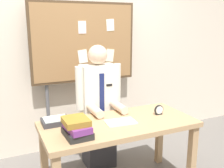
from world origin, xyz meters
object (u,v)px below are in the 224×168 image
(book_stack, at_px, (77,128))
(paper_tray, at_px, (56,121))
(open_notebook, at_px, (121,122))
(desk_clock, at_px, (159,110))
(bulletin_board, at_px, (84,45))
(desk, at_px, (119,132))
(person, at_px, (99,111))

(book_stack, height_order, paper_tray, book_stack)
(open_notebook, bearing_deg, paper_tray, 158.44)
(desk_clock, relative_size, paper_tray, 0.40)
(book_stack, bearing_deg, bulletin_board, 67.78)
(book_stack, relative_size, open_notebook, 1.01)
(desk, relative_size, paper_tray, 5.84)
(book_stack, distance_m, open_notebook, 0.51)
(desk, relative_size, open_notebook, 5.16)
(paper_tray, bearing_deg, book_stack, -74.22)
(open_notebook, height_order, desk_clock, desk_clock)
(open_notebook, xyz_separation_m, desk_clock, (0.47, 0.04, 0.04))
(desk_clock, height_order, paper_tray, desk_clock)
(bulletin_board, relative_size, paper_tray, 7.54)
(desk_clock, distance_m, paper_tray, 1.08)
(book_stack, height_order, open_notebook, book_stack)
(bulletin_board, height_order, paper_tray, bulletin_board)
(desk, distance_m, book_stack, 0.53)
(desk, xyz_separation_m, desk_clock, (0.48, 0.02, 0.15))
(desk, relative_size, desk_clock, 14.67)
(person, xyz_separation_m, bulletin_board, (0.00, 0.47, 0.74))
(person, bearing_deg, paper_tray, -150.42)
(book_stack, bearing_deg, desk_clock, 10.05)
(desk, bearing_deg, desk_clock, 2.13)
(desk, relative_size, person, 1.04)
(person, relative_size, open_notebook, 4.98)
(bulletin_board, relative_size, book_stack, 6.62)
(open_notebook, height_order, paper_tray, paper_tray)
(bulletin_board, xyz_separation_m, paper_tray, (-0.58, -0.80, -0.65))
(bulletin_board, distance_m, desk_clock, 1.28)
(paper_tray, bearing_deg, person, 29.58)
(desk, xyz_separation_m, bulletin_board, (0.00, 1.01, 0.78))
(person, distance_m, paper_tray, 0.67)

